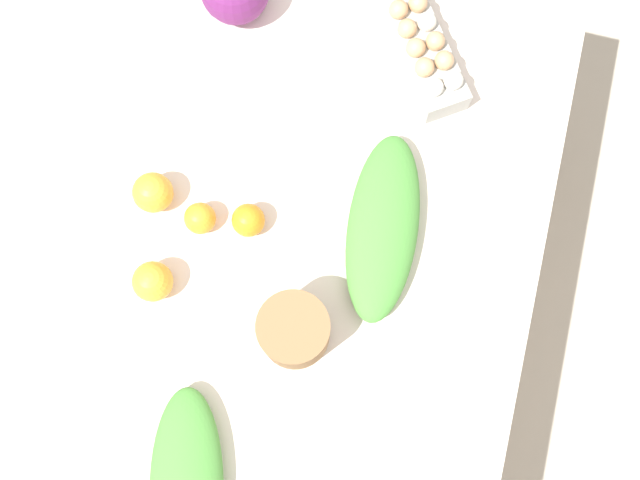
{
  "coord_description": "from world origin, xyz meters",
  "views": [
    {
      "loc": [
        -0.34,
        -0.09,
        2.15
      ],
      "look_at": [
        0.0,
        0.0,
        0.75
      ],
      "focal_mm": 40.0,
      "sensor_mm": 36.0,
      "label": 1
    }
  ],
  "objects_px": {
    "greens_bunch_scallion": "(383,226)",
    "orange_2": "(248,221)",
    "orange_3": "(200,218)",
    "orange_1": "(153,281)",
    "orange_0": "(153,192)",
    "paper_bag": "(297,331)",
    "egg_carton": "(424,51)"
  },
  "relations": [
    {
      "from": "egg_carton",
      "to": "paper_bag",
      "type": "height_order",
      "value": "paper_bag"
    },
    {
      "from": "orange_0",
      "to": "orange_1",
      "type": "height_order",
      "value": "orange_0"
    },
    {
      "from": "egg_carton",
      "to": "orange_3",
      "type": "bearing_deg",
      "value": 107.9
    },
    {
      "from": "paper_bag",
      "to": "orange_3",
      "type": "bearing_deg",
      "value": 54.97
    },
    {
      "from": "orange_3",
      "to": "paper_bag",
      "type": "bearing_deg",
      "value": -125.03
    },
    {
      "from": "greens_bunch_scallion",
      "to": "orange_3",
      "type": "relative_size",
      "value": 6.09
    },
    {
      "from": "orange_1",
      "to": "orange_3",
      "type": "height_order",
      "value": "orange_1"
    },
    {
      "from": "egg_carton",
      "to": "greens_bunch_scallion",
      "type": "xyz_separation_m",
      "value": [
        -0.4,
        -0.01,
        -0.0
      ]
    },
    {
      "from": "egg_carton",
      "to": "orange_1",
      "type": "bearing_deg",
      "value": 111.72
    },
    {
      "from": "egg_carton",
      "to": "orange_3",
      "type": "height_order",
      "value": "egg_carton"
    },
    {
      "from": "orange_3",
      "to": "orange_0",
      "type": "bearing_deg",
      "value": 76.29
    },
    {
      "from": "paper_bag",
      "to": "orange_0",
      "type": "relative_size",
      "value": 1.65
    },
    {
      "from": "orange_2",
      "to": "greens_bunch_scallion",
      "type": "bearing_deg",
      "value": -78.18
    },
    {
      "from": "paper_bag",
      "to": "orange_2",
      "type": "relative_size",
      "value": 2.01
    },
    {
      "from": "greens_bunch_scallion",
      "to": "orange_2",
      "type": "height_order",
      "value": "greens_bunch_scallion"
    },
    {
      "from": "orange_3",
      "to": "orange_1",
      "type": "bearing_deg",
      "value": 161.25
    },
    {
      "from": "orange_0",
      "to": "orange_1",
      "type": "distance_m",
      "value": 0.18
    },
    {
      "from": "paper_bag",
      "to": "orange_1",
      "type": "distance_m",
      "value": 0.3
    },
    {
      "from": "paper_bag",
      "to": "egg_carton",
      "type": "bearing_deg",
      "value": -9.32
    },
    {
      "from": "egg_carton",
      "to": "greens_bunch_scallion",
      "type": "distance_m",
      "value": 0.4
    },
    {
      "from": "orange_3",
      "to": "egg_carton",
      "type": "bearing_deg",
      "value": -37.06
    },
    {
      "from": "orange_1",
      "to": "greens_bunch_scallion",
      "type": "bearing_deg",
      "value": -61.49
    },
    {
      "from": "greens_bunch_scallion",
      "to": "paper_bag",
      "type": "bearing_deg",
      "value": 156.0
    },
    {
      "from": "paper_bag",
      "to": "orange_1",
      "type": "height_order",
      "value": "paper_bag"
    },
    {
      "from": "orange_2",
      "to": "orange_3",
      "type": "xyz_separation_m",
      "value": [
        -0.02,
        0.1,
        -0.0
      ]
    },
    {
      "from": "orange_0",
      "to": "orange_2",
      "type": "distance_m",
      "value": 0.2
    },
    {
      "from": "orange_1",
      "to": "orange_2",
      "type": "relative_size",
      "value": 1.18
    },
    {
      "from": "paper_bag",
      "to": "greens_bunch_scallion",
      "type": "distance_m",
      "value": 0.28
    },
    {
      "from": "greens_bunch_scallion",
      "to": "orange_0",
      "type": "distance_m",
      "value": 0.47
    },
    {
      "from": "paper_bag",
      "to": "greens_bunch_scallion",
      "type": "bearing_deg",
      "value": -24.0
    },
    {
      "from": "orange_2",
      "to": "orange_0",
      "type": "bearing_deg",
      "value": 88.18
    },
    {
      "from": "orange_1",
      "to": "orange_2",
      "type": "bearing_deg",
      "value": -41.02
    }
  ]
}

